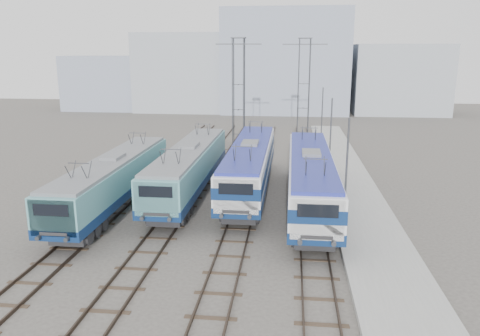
% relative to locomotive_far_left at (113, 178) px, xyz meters
% --- Properties ---
extents(ground, '(160.00, 160.00, 0.00)m').
position_rel_locomotive_far_left_xyz_m(ground, '(6.75, -5.01, -2.17)').
color(ground, '#514C47').
extents(platform, '(4.00, 70.00, 0.30)m').
position_rel_locomotive_far_left_xyz_m(platform, '(16.95, 2.99, -2.02)').
color(platform, '#9E9E99').
rests_on(platform, ground).
extents(locomotive_far_left, '(2.75, 17.38, 3.27)m').
position_rel_locomotive_far_left_xyz_m(locomotive_far_left, '(0.00, 0.00, 0.00)').
color(locomotive_far_left, navy).
rests_on(locomotive_far_left, ground).
extents(locomotive_center_left, '(2.87, 18.15, 3.42)m').
position_rel_locomotive_far_left_xyz_m(locomotive_center_left, '(4.50, 3.75, 0.09)').
color(locomotive_center_left, navy).
rests_on(locomotive_center_left, ground).
extents(locomotive_center_right, '(2.94, 18.57, 3.49)m').
position_rel_locomotive_far_left_xyz_m(locomotive_center_right, '(9.00, 4.85, 0.19)').
color(locomotive_center_right, navy).
rests_on(locomotive_center_right, ground).
extents(locomotive_far_right, '(2.97, 18.81, 3.54)m').
position_rel_locomotive_far_left_xyz_m(locomotive_far_right, '(13.50, 1.50, 0.22)').
color(locomotive_far_right, navy).
rests_on(locomotive_far_right, ground).
extents(catenary_tower_west, '(4.50, 1.20, 12.00)m').
position_rel_locomotive_far_left_xyz_m(catenary_tower_west, '(6.75, 16.99, 4.47)').
color(catenary_tower_west, '#3F4247').
rests_on(catenary_tower_west, ground).
extents(catenary_tower_east, '(4.50, 1.20, 12.00)m').
position_rel_locomotive_far_left_xyz_m(catenary_tower_east, '(13.25, 18.99, 4.47)').
color(catenary_tower_east, '#3F4247').
rests_on(catenary_tower_east, ground).
extents(mast_front, '(0.12, 0.12, 7.00)m').
position_rel_locomotive_far_left_xyz_m(mast_front, '(15.35, -3.01, 1.33)').
color(mast_front, '#3F4247').
rests_on(mast_front, ground).
extents(mast_mid, '(0.12, 0.12, 7.00)m').
position_rel_locomotive_far_left_xyz_m(mast_mid, '(15.35, 8.99, 1.33)').
color(mast_mid, '#3F4247').
rests_on(mast_mid, ground).
extents(mast_rear, '(0.12, 0.12, 7.00)m').
position_rel_locomotive_far_left_xyz_m(mast_rear, '(15.35, 20.99, 1.33)').
color(mast_rear, '#3F4247').
rests_on(mast_rear, ground).
extents(safety_cone, '(0.28, 0.28, 0.51)m').
position_rel_locomotive_far_left_xyz_m(safety_cone, '(15.25, -3.29, -1.62)').
color(safety_cone, '#F34100').
rests_on(safety_cone, platform).
extents(building_west, '(18.00, 12.00, 14.00)m').
position_rel_locomotive_far_left_xyz_m(building_west, '(-7.25, 56.99, 4.83)').
color(building_west, '#A0A8B1').
rests_on(building_west, ground).
extents(building_center, '(22.00, 14.00, 18.00)m').
position_rel_locomotive_far_left_xyz_m(building_center, '(10.75, 56.99, 6.83)').
color(building_center, '#909BB1').
rests_on(building_center, ground).
extents(building_east, '(16.00, 12.00, 12.00)m').
position_rel_locomotive_far_left_xyz_m(building_east, '(30.75, 56.99, 3.83)').
color(building_east, '#A0A8B1').
rests_on(building_east, ground).
extents(building_far_west, '(14.00, 10.00, 10.00)m').
position_rel_locomotive_far_left_xyz_m(building_far_west, '(-23.25, 56.99, 2.83)').
color(building_far_west, '#909BB1').
rests_on(building_far_west, ground).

